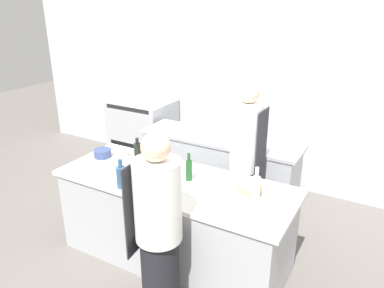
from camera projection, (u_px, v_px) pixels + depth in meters
name	position (u px, v px, depth m)	size (l,w,h in m)	color
ground_plane	(175.00, 256.00, 3.89)	(16.00, 16.00, 0.00)	#605B56
wall_back	(256.00, 84.00, 5.10)	(8.00, 0.06, 2.80)	silver
prep_counter	(175.00, 220.00, 3.73)	(2.33, 0.89, 0.89)	#A8AAAF
pass_counter	(219.00, 169.00, 4.81)	(2.05, 0.57, 0.89)	#A8AAAF
oven_range	(143.00, 133.00, 5.85)	(0.90, 0.71, 1.04)	#A8AAAF
chef_at_prep_near	(158.00, 231.00, 2.92)	(0.40, 0.38, 1.63)	black
chef_at_stove	(245.00, 162.00, 3.97)	(0.34, 0.33, 1.73)	black
bottle_olive_oil	(138.00, 150.00, 4.04)	(0.08, 0.08, 0.22)	black
bottle_vinegar	(256.00, 188.00, 3.16)	(0.07, 0.07, 0.32)	silver
bottle_wine	(153.00, 158.00, 3.81)	(0.08, 0.08, 0.25)	#5B2319
bottle_cooking_oil	(121.00, 176.00, 3.39)	(0.09, 0.09, 0.28)	#2D5175
bottle_sauce	(189.00, 170.00, 3.53)	(0.06, 0.06, 0.28)	#19471E
bowl_mixing_large	(167.00, 188.00, 3.36)	(0.27, 0.27, 0.06)	#B7BABC
bowl_prep_small	(249.00, 188.00, 3.34)	(0.22, 0.22, 0.07)	tan
bowl_ceramic_blue	(103.00, 153.00, 4.06)	(0.19, 0.19, 0.09)	navy
cup	(125.00, 153.00, 4.06)	(0.07, 0.07, 0.10)	white
cutting_board	(117.00, 171.00, 3.74)	(0.34, 0.24, 0.01)	white
stockpot	(228.00, 128.00, 4.64)	(0.27, 0.27, 0.21)	#A8AAAF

